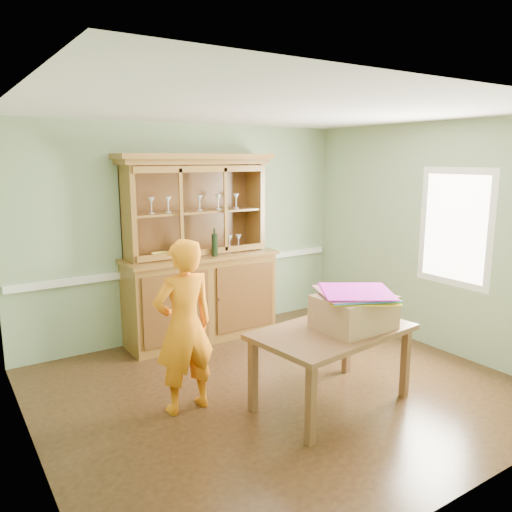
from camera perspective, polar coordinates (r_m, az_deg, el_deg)
floor at (r=5.20m, az=2.68°, el=-14.88°), size 4.50×4.50×0.00m
ceiling at (r=4.69m, az=2.99°, el=16.28°), size 4.50×4.50×0.00m
wall_back at (r=6.46m, az=-7.65°, el=2.77°), size 4.50×0.00×4.50m
wall_left at (r=3.92m, az=-24.92°, el=-3.62°), size 0.00×4.00×4.00m
wall_right at (r=6.33m, az=19.55°, el=2.06°), size 0.00×4.00×4.00m
wall_front at (r=3.40m, az=23.12°, el=-5.62°), size 4.50×0.00×4.50m
chair_rail at (r=6.52m, az=-7.45°, el=-1.17°), size 4.41×0.05×0.08m
framed_map at (r=4.17m, az=-25.48°, el=-0.01°), size 0.03×0.60×0.46m
window_panel at (r=6.12m, az=21.75°, el=3.03°), size 0.03×0.96×1.36m
china_hutch at (r=6.33m, az=-6.45°, el=-2.30°), size 1.98×0.65×2.33m
dining_table at (r=4.72m, az=8.73°, el=-9.24°), size 1.56×1.05×0.73m
cardboard_box at (r=4.70m, az=11.12°, el=-6.30°), size 0.68×0.55×0.31m
kite_stack at (r=4.65m, az=11.59°, el=-4.18°), size 0.82×0.82×0.05m
person at (r=4.55m, az=-8.21°, el=-7.97°), size 0.60×0.40×1.59m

